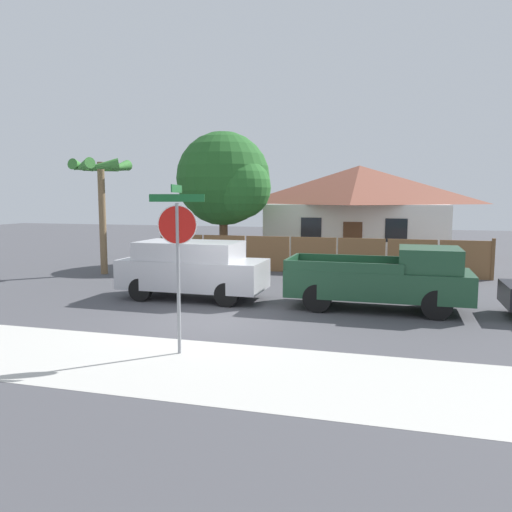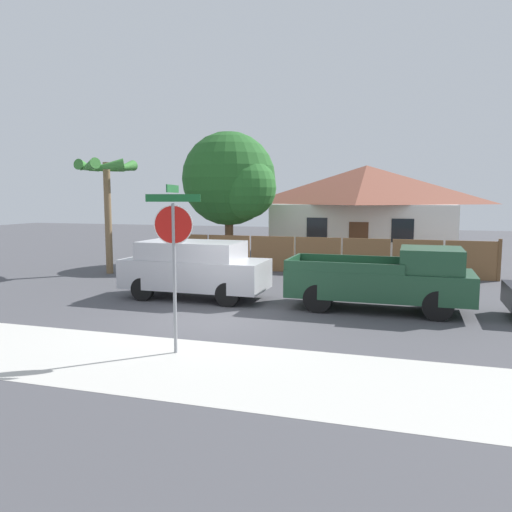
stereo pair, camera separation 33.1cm
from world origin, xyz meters
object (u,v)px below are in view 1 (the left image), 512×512
(palm_tree, at_px, (101,176))
(orange_pickup, at_px, (386,279))
(oak_tree, at_px, (227,181))
(red_suv, at_px, (192,268))
(stop_sign, at_px, (178,238))
(house, at_px, (359,209))

(palm_tree, relative_size, orange_pickup, 0.93)
(oak_tree, height_order, palm_tree, oak_tree)
(red_suv, relative_size, orange_pickup, 0.90)
(palm_tree, distance_m, stop_sign, 11.76)
(red_suv, distance_m, stop_sign, 5.73)
(house, bearing_deg, red_suv, -106.99)
(house, xyz_separation_m, oak_tree, (-5.70, -5.57, 1.40))
(oak_tree, distance_m, red_suv, 8.63)
(house, relative_size, orange_pickup, 1.90)
(orange_pickup, distance_m, stop_sign, 6.71)
(red_suv, bearing_deg, stop_sign, -69.41)
(house, distance_m, red_suv, 14.23)
(oak_tree, xyz_separation_m, red_suv, (1.57, -7.96, -2.95))
(house, xyz_separation_m, orange_pickup, (1.71, -13.53, -1.65))
(house, relative_size, oak_tree, 1.54)
(oak_tree, relative_size, orange_pickup, 1.23)
(house, bearing_deg, oak_tree, -135.65)
(orange_pickup, relative_size, stop_sign, 1.48)
(house, xyz_separation_m, red_suv, (-4.13, -13.53, -1.56))
(palm_tree, height_order, orange_pickup, palm_tree)
(oak_tree, bearing_deg, orange_pickup, -47.05)
(oak_tree, distance_m, palm_tree, 5.77)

